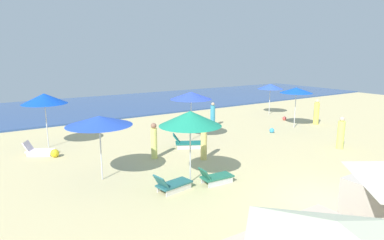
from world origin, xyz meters
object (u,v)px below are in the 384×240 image
object	(u,v)px
lounge_chair_3_0	(215,177)
lounge_chair_3_1	(172,184)
beach_ball_0	(284,118)
beach_ball_2	(272,130)
umbrella_3	(190,118)
beach_ball_1	(55,153)
lounge_chair_4_0	(187,143)
umbrella_1	(270,86)
umbrella_5	(296,90)
umbrella_0	(99,121)
beachgoer_5	(213,115)
beachgoer_1	(204,142)
beachgoer_0	(316,113)
umbrella_2	(44,99)
umbrella_4	(191,96)
beachgoer_2	(154,141)
beachgoer_4	(341,134)
lounge_chair_2_0	(38,150)

from	to	relation	value
lounge_chair_3_0	lounge_chair_3_1	bearing A→B (deg)	83.85
beach_ball_0	beach_ball_2	distance (m)	4.18
umbrella_3	beach_ball_1	distance (m)	7.33
beach_ball_1	lounge_chair_3_1	bearing A→B (deg)	-67.09
lounge_chair_4_0	lounge_chair_3_0	bearing A→B (deg)	-171.54
umbrella_1	umbrella_5	bearing A→B (deg)	-117.06
umbrella_0	lounge_chair_4_0	xyz separation A→B (m)	(4.98, 1.87, -2.03)
umbrella_1	beachgoer_5	xyz separation A→B (m)	(-6.38, -1.10, -1.44)
beachgoer_1	beach_ball_0	xyz separation A→B (m)	(9.94, 4.04, -0.66)
umbrella_3	beachgoer_0	world-z (taller)	umbrella_3
umbrella_5	beach_ball_0	world-z (taller)	umbrella_5
beachgoer_5	umbrella_2	bearing A→B (deg)	-97.63
lounge_chair_3_1	beach_ball_0	distance (m)	14.33
umbrella_1	umbrella_4	distance (m)	9.96
lounge_chair_3_1	umbrella_3	bearing A→B (deg)	-81.45
lounge_chair_3_1	beachgoer_2	size ratio (longest dim) A/B	0.86
lounge_chair_4_0	beach_ball_1	distance (m)	6.27
umbrella_5	beachgoer_5	size ratio (longest dim) A/B	1.63
lounge_chair_3_0	lounge_chair_4_0	distance (m)	4.81
umbrella_2	beachgoer_5	size ratio (longest dim) A/B	1.74
beach_ball_1	lounge_chair_4_0	bearing A→B (deg)	-18.86
beachgoer_2	beach_ball_2	distance (m)	8.21
umbrella_1	beach_ball_2	world-z (taller)	umbrella_1
lounge_chair_3_0	umbrella_4	distance (m)	6.64
umbrella_4	beach_ball_0	size ratio (longest dim) A/B	9.60
umbrella_0	lounge_chair_3_1	size ratio (longest dim) A/B	1.74
umbrella_0	beachgoer_5	xyz separation A→B (m)	(9.05, 5.10, -1.54)
lounge_chair_3_0	beachgoer_4	world-z (taller)	beachgoer_4
umbrella_1	beachgoer_1	xyz separation A→B (m)	(-10.79, -6.34, -1.39)
beachgoer_4	lounge_chair_2_0	bearing A→B (deg)	113.68
beachgoer_2	beach_ball_0	bearing A→B (deg)	-84.85
umbrella_1	beachgoer_0	distance (m)	4.62
umbrella_3	lounge_chair_2_0	bearing A→B (deg)	122.08
lounge_chair_3_1	umbrella_0	bearing A→B (deg)	26.16
umbrella_2	umbrella_4	xyz separation A→B (m)	(6.90, -2.80, -0.03)
beach_ball_1	beachgoer_5	bearing A→B (deg)	6.84
umbrella_0	lounge_chair_2_0	distance (m)	5.32
umbrella_0	beachgoer_1	distance (m)	4.87
umbrella_1	lounge_chair_4_0	world-z (taller)	umbrella_1
umbrella_5	beach_ball_2	bearing A→B (deg)	-175.05
umbrella_3	beachgoer_1	size ratio (longest dim) A/B	1.64
beachgoer_0	beach_ball_0	xyz separation A→B (m)	(-0.71, 2.10, -0.67)
beachgoer_4	beach_ball_1	distance (m)	13.91
beachgoer_2	beachgoer_4	distance (m)	9.33
lounge_chair_3_0	beach_ball_0	xyz separation A→B (m)	(11.21, 6.56, -0.11)
lounge_chair_2_0	beachgoer_5	bearing A→B (deg)	-56.50
lounge_chair_2_0	umbrella_4	distance (m)	8.04
umbrella_1	lounge_chair_2_0	world-z (taller)	umbrella_1
umbrella_2	beach_ball_2	size ratio (longest dim) A/B	9.59
umbrella_4	umbrella_5	xyz separation A→B (m)	(7.24, -1.10, -0.05)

